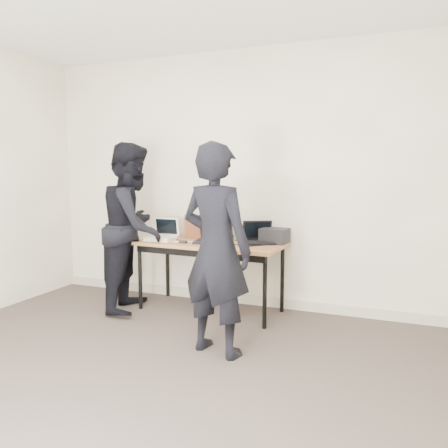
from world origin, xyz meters
The scene contains 13 objects.
room centered at (0.00, 0.00, 1.35)m, with size 4.60×4.60×2.80m.
desk centered at (-0.17, 1.88, 0.66)m, with size 1.54×0.74×0.72m.
laptop_beige centered at (-0.69, 1.84, 0.77)m, with size 0.29×0.28×0.23m.
laptop_center centered at (-0.13, 1.91, 0.78)m, with size 0.40×0.39×0.27m.
laptop_right centered at (0.31, 2.02, 0.77)m, with size 0.40×0.39×0.22m.
leather_satchel centered at (-0.34, 2.11, 0.85)m, with size 0.36×0.19×0.25m.
tissue centered at (-0.31, 2.11, 1.00)m, with size 0.13×0.10×0.08m, color white.
equipment_box centered at (0.47, 2.07, 0.79)m, with size 0.26×0.22×0.15m, color black.
power_brick centered at (-0.38, 1.71, 0.73)m, with size 0.07×0.05×0.03m, color black.
cables centered at (-0.12, 1.87, 0.72)m, with size 1.15×0.41×0.01m.
person_typist centered at (0.30, 0.93, 0.83)m, with size 0.61×0.40×1.66m, color black.
person_observer centered at (-0.94, 1.67, 0.87)m, with size 0.84×0.66×1.73m, color black.
baseboard centered at (0.00, 2.23, 0.05)m, with size 4.50×0.03×0.10m, color #B7B098.
Camera 1 is at (1.58, -2.16, 1.44)m, focal length 35.00 mm.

